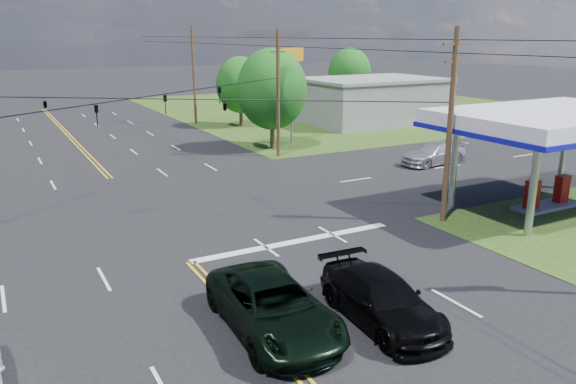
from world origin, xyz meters
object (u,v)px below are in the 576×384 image
pole_right_far (194,74)px  tree_right_a (272,89)px  pickup_dkgreen (273,306)px  gas_canopy (556,122)px  pole_se (450,125)px  pole_ne (278,92)px  tree_right_b (240,85)px  suv_black (381,299)px  retail_ne (371,102)px  tree_far_r (350,73)px

pole_right_far → tree_right_a: bearing=-86.4°
pole_right_far → pickup_dkgreen: pole_right_far is taller
gas_canopy → pole_se: bearing=171.3°
pole_ne → tree_right_b: size_ratio=1.34×
pole_ne → tree_right_b: pole_ne is taller
pole_right_far → suv_black: (-9.11, -43.73, -4.37)m
tree_right_b → pickup_dkgreen: bearing=-112.5°
pole_ne → tree_right_b: bearing=76.9°
pole_ne → tree_right_b: 15.42m
gas_canopy → pole_se: (-6.50, 1.00, 0.20)m
retail_ne → suv_black: 44.28m
retail_ne → gas_canopy: bearing=-109.3°
pole_ne → tree_far_r: size_ratio=1.25×
retail_ne → tree_far_r: 11.02m
tree_right_a → suv_black: bearing=-110.0°
gas_canopy → pole_right_far: 38.55m
pole_se → tree_right_b: bearing=83.9°
pole_se → suv_black: (-9.11, -6.73, -4.12)m
retail_ne → tree_right_a: bearing=-153.4°
pole_se → tree_right_b: pole_se is taller
retail_ne → tree_right_a: size_ratio=1.71×
tree_right_a → tree_far_r: size_ratio=1.07×
pole_ne → tree_right_a: (1.00, 3.00, -0.05)m
gas_canopy → tree_right_b: 34.14m
retail_ne → tree_right_a: 18.09m
pole_se → pickup_dkgreen: bearing=-155.9°
retail_ne → tree_far_r: size_ratio=1.83×
retail_ne → pickup_dkgreen: 45.49m
pole_ne → pole_right_far: size_ratio=0.95×
pole_se → pickup_dkgreen: 14.29m
tree_far_r → suv_black: size_ratio=1.40×
retail_ne → pickup_dkgreen: size_ratio=2.28×
tree_right_b → retail_ne: bearing=-16.5°
pole_se → tree_far_r: 44.30m
gas_canopy → pole_se: size_ratio=1.28×
gas_canopy → pole_ne: bearing=108.9°
retail_ne → pole_ne: size_ratio=1.47×
gas_canopy → pole_ne: 20.08m
pole_ne → pole_right_far: pole_right_far is taller
pole_ne → tree_right_a: 3.16m
suv_black → tree_right_b: bearing=75.9°
tree_far_r → suv_black: tree_far_r is taller
pole_se → tree_right_a: 21.02m
gas_canopy → tree_far_r: 42.55m
pole_ne → pickup_dkgreen: (-12.50, -23.60, -4.06)m
pole_right_far → tree_right_a: (1.00, -16.00, -0.30)m
pole_ne → tree_right_b: (3.50, 15.00, -0.70)m
pole_se → tree_far_r: bearing=61.7°
retail_ne → gas_canopy: 31.88m
pickup_dkgreen → tree_right_b: bearing=70.7°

